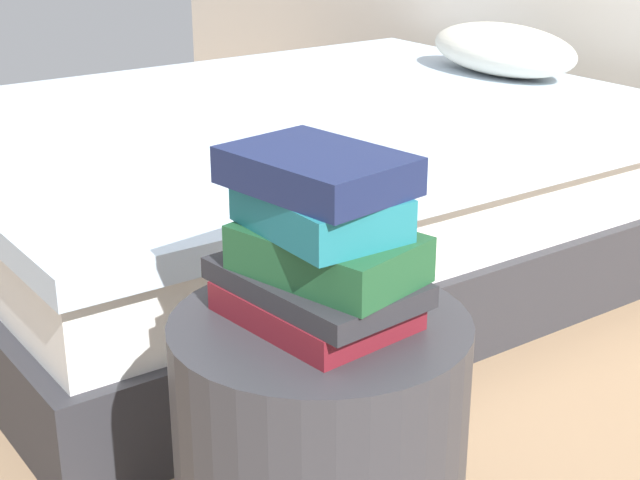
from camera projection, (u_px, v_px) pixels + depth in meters
The scene contains 7 objects.
bed at pixel (300, 185), 2.73m from camera, with size 1.64×2.09×0.62m.
side_table at pixel (320, 463), 1.44m from camera, with size 0.44×0.44×0.47m, color #333338.
book_maroon at pixel (313, 306), 1.36m from camera, with size 0.25×0.19×0.04m, color maroon.
book_charcoal at pixel (314, 282), 1.34m from camera, with size 0.30×0.18×0.03m, color #28282D.
book_forest at pixel (328, 253), 1.32m from camera, with size 0.25×0.16×0.06m, color #1E512D.
book_teal at pixel (319, 211), 1.29m from camera, with size 0.22×0.16×0.06m, color #1E727F.
book_navy at pixel (315, 171), 1.28m from camera, with size 0.24×0.17×0.05m, color #19234C.
Camera 1 is at (0.95, -0.77, 1.07)m, focal length 53.89 mm.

